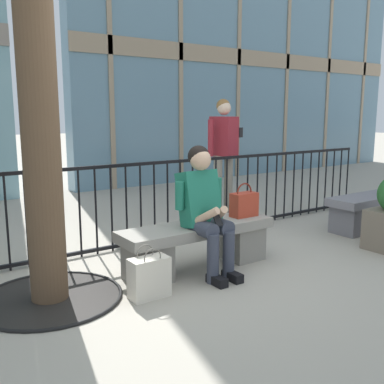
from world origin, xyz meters
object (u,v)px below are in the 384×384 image
Objects in this scene: bystander_at_railing at (224,148)px; stone_bench_far at (376,207)px; stone_bench at (198,242)px; shopping_bag at (149,277)px; seated_person_with_phone at (205,206)px; handbag_on_bench at (244,204)px.

stone_bench_far is at bearing -53.53° from bystander_at_railing.
stone_bench and stone_bench_far have the same top height.
shopping_bag is 3.63m from stone_bench_far.
handbag_on_bench is (0.60, 0.12, -0.07)m from seated_person_with_phone.
handbag_on_bench is 0.80× the size of shopping_bag.
handbag_on_bench is 0.22× the size of stone_bench_far.
stone_bench is 0.66m from handbag_on_bench.
seated_person_with_phone is at bearing 15.68° from shopping_bag.
seated_person_with_phone is 2.45m from bystander_at_railing.
seated_person_with_phone reaches higher than handbag_on_bench.
stone_bench is 0.94× the size of bystander_at_railing.
stone_bench is 2.89m from stone_bench_far.
stone_bench_far is (2.90, 0.08, -0.38)m from seated_person_with_phone.
stone_bench reaches higher than shopping_bag.
seated_person_with_phone is 0.61m from handbag_on_bench.
stone_bench is at bearing 179.01° from handbag_on_bench.
shopping_bag is at bearing -140.19° from bystander_at_railing.
handbag_on_bench is 0.21× the size of bystander_at_railing.
shopping_bag is at bearing -175.64° from stone_bench_far.
seated_person_with_phone is 0.71× the size of bystander_at_railing.
stone_bench_far is at bearing -1.08° from handbag_on_bench.
handbag_on_bench is 2.33m from stone_bench_far.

